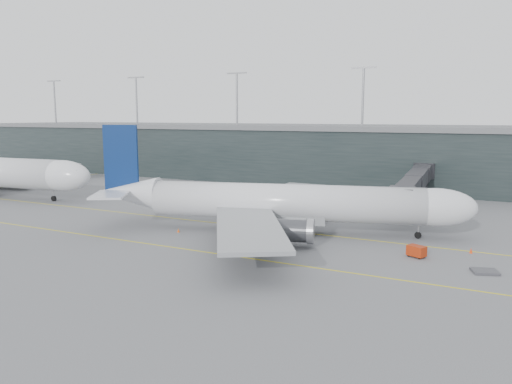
% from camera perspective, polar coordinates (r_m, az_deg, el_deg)
% --- Properties ---
extents(ground, '(320.00, 320.00, 0.00)m').
position_cam_1_polar(ground, '(84.51, 0.00, -3.40)').
color(ground, '#535257').
rests_on(ground, ground).
extents(taxiline_a, '(160.00, 0.25, 0.02)m').
position_cam_1_polar(taxiline_a, '(81.04, -1.27, -3.93)').
color(taxiline_a, '#D2C713').
rests_on(taxiline_a, ground).
extents(taxiline_b, '(160.00, 0.25, 0.02)m').
position_cam_1_polar(taxiline_b, '(67.74, -7.67, -6.54)').
color(taxiline_b, '#D2C713').
rests_on(taxiline_b, ground).
extents(taxiline_lead_main, '(0.25, 60.00, 0.02)m').
position_cam_1_polar(taxiline_lead_main, '(100.74, 7.68, -1.50)').
color(taxiline_lead_main, '#D2C713').
rests_on(taxiline_lead_main, ground).
extents(taxiline_lead_adj, '(0.25, 60.00, 0.02)m').
position_cam_1_polar(taxiline_lead_adj, '(147.25, -23.21, 1.10)').
color(taxiline_lead_adj, '#D2C713').
rests_on(taxiline_lead_adj, ground).
extents(terminal, '(240.00, 36.00, 29.00)m').
position_cam_1_polar(terminal, '(137.32, 10.97, 4.34)').
color(terminal, black).
rests_on(terminal, ground).
extents(main_aircraft, '(57.35, 52.78, 16.31)m').
position_cam_1_polar(main_aircraft, '(76.15, 3.03, -1.25)').
color(main_aircraft, silver).
rests_on(main_aircraft, ground).
extents(jet_bridge, '(6.96, 48.85, 7.43)m').
position_cam_1_polar(jet_bridge, '(101.80, 18.22, 1.41)').
color(jet_bridge, '#27272B').
rests_on(jet_bridge, ground).
extents(gse_cart, '(2.56, 2.17, 1.49)m').
position_cam_1_polar(gse_cart, '(66.65, 17.87, -6.42)').
color(gse_cart, '#9F280B').
rests_on(gse_cart, ground).
extents(baggage_dolly, '(3.38, 3.03, 0.28)m').
position_cam_1_polar(baggage_dolly, '(63.26, 24.69, -8.24)').
color(baggage_dolly, '#3D3D43').
rests_on(baggage_dolly, ground).
extents(uld_a, '(2.25, 1.81, 2.04)m').
position_cam_1_polar(uld_a, '(96.64, -0.44, -1.21)').
color(uld_a, '#3A3B40').
rests_on(uld_a, ground).
extents(uld_b, '(2.25, 2.03, 1.68)m').
position_cam_1_polar(uld_b, '(95.96, 2.26, -1.40)').
color(uld_b, '#3A3B40').
rests_on(uld_b, ground).
extents(uld_c, '(2.77, 2.53, 2.05)m').
position_cam_1_polar(uld_c, '(92.94, 2.05, -1.62)').
color(uld_c, '#3A3B40').
rests_on(uld_c, ground).
extents(cone_nose, '(0.44, 0.44, 0.69)m').
position_cam_1_polar(cone_nose, '(71.13, 23.36, -6.17)').
color(cone_nose, '#F23C0D').
rests_on(cone_nose, ground).
extents(cone_wing_stbd, '(0.47, 0.47, 0.74)m').
position_cam_1_polar(cone_wing_stbd, '(64.70, -1.37, -6.87)').
color(cone_wing_stbd, '#D84C0C').
rests_on(cone_wing_stbd, ground).
extents(cone_wing_port, '(0.49, 0.49, 0.77)m').
position_cam_1_polar(cone_wing_port, '(91.89, 8.06, -2.26)').
color(cone_wing_port, '#FD500E').
rests_on(cone_wing_port, ground).
extents(cone_tail, '(0.39, 0.39, 0.61)m').
position_cam_1_polar(cone_tail, '(77.77, -8.86, -4.34)').
color(cone_tail, '#FC5C0E').
rests_on(cone_tail, ground).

